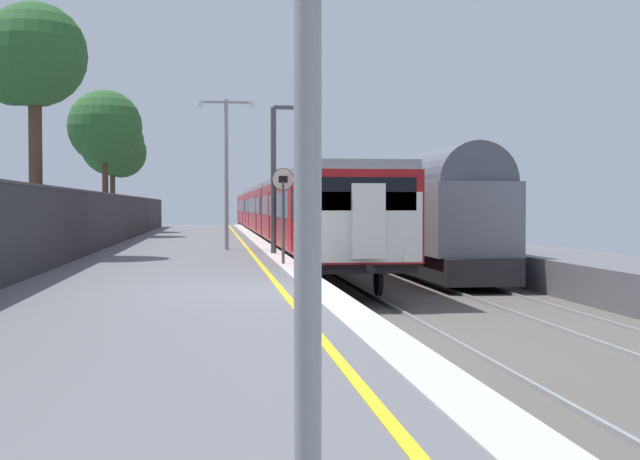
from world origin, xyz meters
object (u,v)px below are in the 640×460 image
object	(u,v)px
commuter_train_at_platform	(275,211)
background_tree_left	(29,60)
signal_gantry	(282,161)
background_tree_centre	(104,129)
platform_lamp_mid	(226,160)
freight_train_adjacent_track	(347,209)
speed_limit_sign	(283,203)
background_tree_right	(115,147)

from	to	relation	value
commuter_train_at_platform	background_tree_left	xyz separation A→B (m)	(-9.08, -24.37, 4.59)
signal_gantry	background_tree_centre	bearing A→B (deg)	114.86
platform_lamp_mid	background_tree_left	size ratio (longest dim) A/B	0.69
platform_lamp_mid	background_tree_left	xyz separation A→B (m)	(-5.88, -3.78, 2.72)
commuter_train_at_platform	freight_train_adjacent_track	bearing A→B (deg)	-27.53
freight_train_adjacent_track	speed_limit_sign	distance (m)	26.85
background_tree_left	speed_limit_sign	bearing A→B (deg)	-28.49
background_tree_centre	freight_train_adjacent_track	bearing A→B (deg)	20.02
commuter_train_at_platform	platform_lamp_mid	distance (m)	20.92
commuter_train_at_platform	background_tree_left	distance (m)	26.40
signal_gantry	background_tree_right	world-z (taller)	background_tree_right
speed_limit_sign	commuter_train_at_platform	bearing A→B (deg)	86.27
freight_train_adjacent_track	background_tree_left	distance (m)	26.22
signal_gantry	background_tree_left	bearing A→B (deg)	-172.24
signal_gantry	speed_limit_sign	bearing A→B (deg)	-94.39
commuter_train_at_platform	background_tree_right	xyz separation A→B (m)	(-9.38, 0.59, 3.74)
speed_limit_sign	platform_lamp_mid	world-z (taller)	platform_lamp_mid
speed_limit_sign	background_tree_centre	world-z (taller)	background_tree_centre
speed_limit_sign	platform_lamp_mid	bearing A→B (deg)	100.00
signal_gantry	platform_lamp_mid	xyz separation A→B (m)	(-1.74, 2.74, 0.16)
signal_gantry	background_tree_right	size ratio (longest dim) A/B	0.67
commuter_train_at_platform	background_tree_centre	bearing A→B (deg)	-142.98
freight_train_adjacent_track	background_tree_right	distance (m)	14.13
commuter_train_at_platform	background_tree_left	size ratio (longest dim) A/B	8.11
speed_limit_sign	background_tree_right	distance (m)	30.04
background_tree_left	background_tree_right	bearing A→B (deg)	90.69
background_tree_right	background_tree_centre	bearing A→B (deg)	-87.80
platform_lamp_mid	background_tree_left	bearing A→B (deg)	-147.23
speed_limit_sign	background_tree_left	distance (m)	9.26
signal_gantry	background_tree_centre	distance (m)	18.31
background_tree_right	background_tree_left	bearing A→B (deg)	-89.31
signal_gantry	platform_lamp_mid	world-z (taller)	platform_lamp_mid
background_tree_left	freight_train_adjacent_track	bearing A→B (deg)	59.57
platform_lamp_mid	background_tree_centre	xyz separation A→B (m)	(-5.89, 13.72, 2.27)
freight_train_adjacent_track	signal_gantry	bearing A→B (deg)	-104.44
commuter_train_at_platform	background_tree_left	bearing A→B (deg)	-110.44
platform_lamp_mid	commuter_train_at_platform	bearing A→B (deg)	81.15
signal_gantry	background_tree_left	xyz separation A→B (m)	(-7.62, -1.04, 2.88)
freight_train_adjacent_track	platform_lamp_mid	size ratio (longest dim) A/B	9.60
platform_lamp_mid	background_tree_right	xyz separation A→B (m)	(-6.18, 21.18, 1.88)
freight_train_adjacent_track	speed_limit_sign	world-z (taller)	freight_train_adjacent_track
freight_train_adjacent_track	background_tree_left	size ratio (longest dim) A/B	6.67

